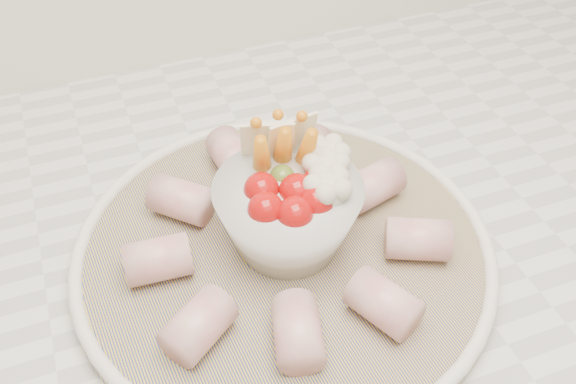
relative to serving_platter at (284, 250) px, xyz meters
name	(u,v)px	position (x,y,z in m)	size (l,w,h in m)	color
serving_platter	(284,250)	(0.00, 0.00, 0.00)	(0.40, 0.40, 0.02)	navy
veggie_bowl	(291,207)	(0.01, 0.00, 0.05)	(0.13, 0.13, 0.11)	silver
cured_meat_rolls	(284,233)	(0.00, 0.00, 0.02)	(0.27, 0.27, 0.04)	#B9545C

